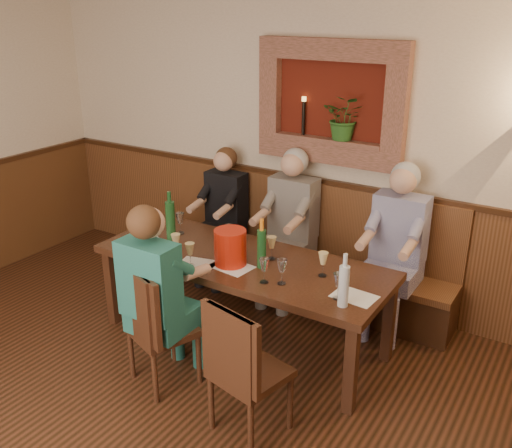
{
  "coord_description": "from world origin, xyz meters",
  "views": [
    {
      "loc": [
        2.29,
        -1.59,
        2.66
      ],
      "look_at": [
        0.1,
        1.9,
        1.05
      ],
      "focal_mm": 40.0,
      "sensor_mm": 36.0,
      "label": 1
    }
  ],
  "objects": [
    {
      "name": "water_bottle",
      "position": [
        0.99,
        1.58,
        0.91
      ],
      "size": [
        0.08,
        0.08,
        0.38
      ],
      "rotation": [
        0.0,
        0.0,
        -0.15
      ],
      "color": "silver",
      "rests_on": "dining_table"
    },
    {
      "name": "wine_glass_9",
      "position": [
        -0.26,
        1.52,
        0.85
      ],
      "size": [
        0.08,
        0.08,
        0.19
      ],
      "primitive_type": null,
      "color": "#E4CE88",
      "rests_on": "dining_table"
    },
    {
      "name": "chair_near_right",
      "position": [
        0.63,
        0.96,
        0.28
      ],
      "size": [
        0.51,
        0.51,
        0.97
      ],
      "rotation": [
        0.0,
        0.0,
        -0.22
      ],
      "color": "black",
      "rests_on": "ground"
    },
    {
      "name": "wine_glass_4",
      "position": [
        -0.1,
        1.68,
        0.85
      ],
      "size": [
        0.08,
        0.08,
        0.19
      ],
      "primitive_type": null,
      "color": "#E4CE88",
      "rests_on": "dining_table"
    },
    {
      "name": "wine_glass_5",
      "position": [
        0.2,
        1.97,
        0.85
      ],
      "size": [
        0.08,
        0.08,
        0.19
      ],
      "primitive_type": null,
      "color": "#E4CE88",
      "rests_on": "dining_table"
    },
    {
      "name": "spittoon_bucket",
      "position": [
        -0.02,
        1.72,
        0.89
      ],
      "size": [
        0.26,
        0.26,
        0.28
      ],
      "primitive_type": "cylinder",
      "rotation": [
        0.0,
        0.0,
        0.02
      ],
      "color": "red",
      "rests_on": "dining_table"
    },
    {
      "name": "wine_glass_3",
      "position": [
        -0.22,
        2.0,
        0.85
      ],
      "size": [
        0.08,
        0.08,
        0.19
      ],
      "primitive_type": null,
      "color": "white",
      "rests_on": "dining_table"
    },
    {
      "name": "tasting_sheet_d",
      "position": [
        -0.24,
        1.58,
        0.75
      ],
      "size": [
        0.33,
        0.27,
        0.0
      ],
      "primitive_type": "cube",
      "rotation": [
        0.0,
        0.0,
        0.23
      ],
      "color": "white",
      "rests_on": "dining_table"
    },
    {
      "name": "tasting_sheet_a",
      "position": [
        -0.82,
        1.7,
        0.75
      ],
      "size": [
        0.36,
        0.31,
        0.0
      ],
      "primitive_type": "cube",
      "rotation": [
        0.0,
        0.0,
        -0.39
      ],
      "color": "white",
      "rests_on": "dining_table"
    },
    {
      "name": "person_bench_right",
      "position": [
        0.97,
        2.69,
        0.61
      ],
      "size": [
        0.44,
        0.54,
        1.47
      ],
      "color": "navy",
      "rests_on": "ground"
    },
    {
      "name": "wine_glass_7",
      "position": [
        0.68,
        1.91,
        0.85
      ],
      "size": [
        0.08,
        0.08,
        0.19
      ],
      "primitive_type": null,
      "color": "#E4CE88",
      "rests_on": "dining_table"
    },
    {
      "name": "wainscoting",
      "position": [
        0.0,
        -0.0,
        0.59
      ],
      "size": [
        6.02,
        6.02,
        1.15
      ],
      "color": "#502F16",
      "rests_on": "ground"
    },
    {
      "name": "chair_near_left",
      "position": [
        -0.19,
        1.06,
        0.28
      ],
      "size": [
        0.54,
        0.54,
        0.96
      ],
      "rotation": [
        0.0,
        0.0,
        -0.35
      ],
      "color": "black",
      "rests_on": "ground"
    },
    {
      "name": "room_shell",
      "position": [
        0.0,
        0.0,
        1.89
      ],
      "size": [
        6.04,
        6.04,
        2.82
      ],
      "color": "beige",
      "rests_on": "ground"
    },
    {
      "name": "dining_table",
      "position": [
        0.0,
        1.85,
        0.68
      ],
      "size": [
        2.4,
        0.9,
        0.75
      ],
      "color": "black",
      "rests_on": "ground"
    },
    {
      "name": "wine_glass_10",
      "position": [
        0.36,
        1.59,
        0.85
      ],
      "size": [
        0.08,
        0.08,
        0.19
      ],
      "primitive_type": null,
      "color": "white",
      "rests_on": "dining_table"
    },
    {
      "name": "wine_glass_6",
      "position": [
        0.48,
        1.64,
        0.85
      ],
      "size": [
        0.08,
        0.08,
        0.19
      ],
      "primitive_type": null,
      "color": "white",
      "rests_on": "dining_table"
    },
    {
      "name": "person_chair_front",
      "position": [
        -0.19,
        1.07,
        0.59
      ],
      "size": [
        0.42,
        0.52,
        1.43
      ],
      "color": "navy",
      "rests_on": "ground"
    },
    {
      "name": "wine_glass_0",
      "position": [
        -0.99,
        1.69,
        0.85
      ],
      "size": [
        0.08,
        0.08,
        0.19
      ],
      "primitive_type": null,
      "color": "#E4CE88",
      "rests_on": "dining_table"
    },
    {
      "name": "wine_bottle_green_a",
      "position": [
        0.21,
        1.8,
        0.91
      ],
      "size": [
        0.09,
        0.09,
        0.4
      ],
      "rotation": [
        0.0,
        0.0,
        0.26
      ],
      "color": "#19471E",
      "rests_on": "dining_table"
    },
    {
      "name": "wine_glass_1",
      "position": [
        -0.75,
        2.0,
        0.85
      ],
      "size": [
        0.08,
        0.08,
        0.19
      ],
      "primitive_type": null,
      "color": "white",
      "rests_on": "dining_table"
    },
    {
      "name": "person_bench_left",
      "position": [
        -0.8,
        2.69,
        0.56
      ],
      "size": [
        0.39,
        0.48,
        1.36
      ],
      "color": "black",
      "rests_on": "ground"
    },
    {
      "name": "wall_niche",
      "position": [
        0.24,
        2.94,
        1.81
      ],
      "size": [
        1.36,
        0.3,
        1.06
      ],
      "color": "#55160C",
      "rests_on": "ground"
    },
    {
      "name": "tasting_sheet_b",
      "position": [
        0.01,
        1.68,
        0.75
      ],
      "size": [
        0.34,
        0.26,
        0.0
      ],
      "primitive_type": "cube",
      "rotation": [
        0.0,
        0.0,
        -0.11
      ],
      "color": "white",
      "rests_on": "dining_table"
    },
    {
      "name": "bench",
      "position": [
        0.0,
        2.79,
        0.33
      ],
      "size": [
        3.0,
        0.45,
        1.11
      ],
      "color": "#381E0F",
      "rests_on": "ground"
    },
    {
      "name": "wine_glass_8",
      "position": [
        0.92,
        1.65,
        0.85
      ],
      "size": [
        0.08,
        0.08,
        0.19
      ],
      "primitive_type": null,
      "color": "white",
      "rests_on": "dining_table"
    },
    {
      "name": "person_bench_mid",
      "position": [
        -0.04,
        2.69,
        0.6
      ],
      "size": [
        0.43,
        0.53,
        1.45
      ],
      "color": "#54504D",
      "rests_on": "ground"
    },
    {
      "name": "wine_bottle_green_b",
      "position": [
        -0.74,
        1.87,
        0.93
      ],
      "size": [
        0.08,
        0.08,
        0.43
      ],
      "rotation": [
        0.0,
        0.0,
        0.01
      ],
      "color": "#19471E",
      "rests_on": "dining_table"
    },
    {
      "name": "tasting_sheet_c",
      "position": [
        1.01,
        1.74,
        0.75
      ],
      "size": [
        0.31,
        0.24,
        0.0
      ],
      "primitive_type": "cube",
      "rotation": [
        0.0,
        0.0,
        -0.08
      ],
      "color": "white",
      "rests_on": "dining_table"
    },
    {
      "name": "wine_glass_2",
      "position": [
        -0.47,
        1.61,
        0.85
      ],
      "size": [
        0.08,
        0.08,
        0.19
      ],
      "primitive_type": null,
      "color": "#E4CE88",
      "rests_on": "dining_table"
    }
  ]
}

